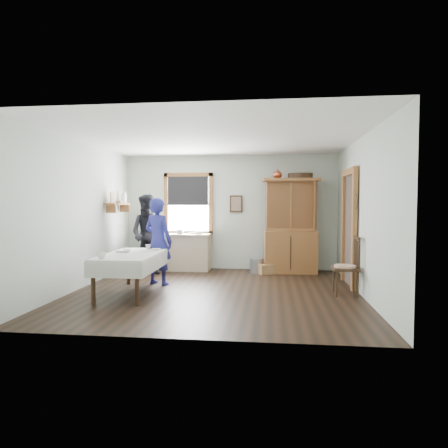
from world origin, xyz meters
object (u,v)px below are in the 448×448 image
(dining_table, at_px, (132,274))
(spindle_chair, at_px, (346,266))
(china_hutch, at_px, (290,226))
(figure_dark, at_px, (149,237))
(wicker_basket, at_px, (267,269))
(pail, at_px, (257,265))
(woman_blue, at_px, (158,244))
(work_counter, at_px, (179,252))

(dining_table, distance_m, spindle_chair, 3.66)
(china_hutch, height_order, figure_dark, china_hutch)
(china_hutch, distance_m, dining_table, 3.80)
(wicker_basket, bearing_deg, pail, 148.80)
(spindle_chair, distance_m, pail, 2.60)
(china_hutch, xyz_separation_m, pail, (-0.75, -0.09, -0.90))
(china_hutch, bearing_deg, spindle_chair, -73.51)
(pail, distance_m, wicker_basket, 0.28)
(china_hutch, distance_m, spindle_chair, 2.35)
(spindle_chair, height_order, wicker_basket, spindle_chair)
(dining_table, relative_size, woman_blue, 1.13)
(pail, bearing_deg, dining_table, -131.03)
(pail, relative_size, woman_blue, 0.21)
(spindle_chair, bearing_deg, figure_dark, 158.51)
(woman_blue, bearing_deg, pail, -116.31)
(woman_blue, bearing_deg, work_counter, -66.68)
(pail, distance_m, woman_blue, 2.48)
(woman_blue, distance_m, figure_dark, 1.22)
(china_hutch, relative_size, woman_blue, 1.37)
(work_counter, xyz_separation_m, woman_blue, (-0.01, -1.69, 0.35))
(pail, bearing_deg, wicker_basket, -31.20)
(china_hutch, height_order, woman_blue, china_hutch)
(work_counter, height_order, dining_table, work_counter)
(woman_blue, relative_size, figure_dark, 0.95)
(work_counter, relative_size, pail, 4.59)
(spindle_chair, xyz_separation_m, figure_dark, (-3.94, 1.60, 0.31))
(figure_dark, bearing_deg, spindle_chair, -14.69)
(dining_table, height_order, spindle_chair, spindle_chair)
(work_counter, height_order, figure_dark, figure_dark)
(spindle_chair, bearing_deg, china_hutch, 111.93)
(woman_blue, bearing_deg, wicker_basket, -122.27)
(pail, xyz_separation_m, wicker_basket, (0.23, -0.14, -0.06))
(wicker_basket, relative_size, figure_dark, 0.22)
(china_hutch, height_order, dining_table, china_hutch)
(spindle_chair, relative_size, figure_dark, 0.62)
(china_hutch, height_order, spindle_chair, china_hutch)
(dining_table, distance_m, woman_blue, 0.96)
(dining_table, xyz_separation_m, spindle_chair, (3.64, 0.33, 0.15))
(pail, relative_size, figure_dark, 0.20)
(dining_table, relative_size, figure_dark, 1.08)
(spindle_chair, relative_size, wicker_basket, 2.79)
(work_counter, bearing_deg, dining_table, -95.71)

